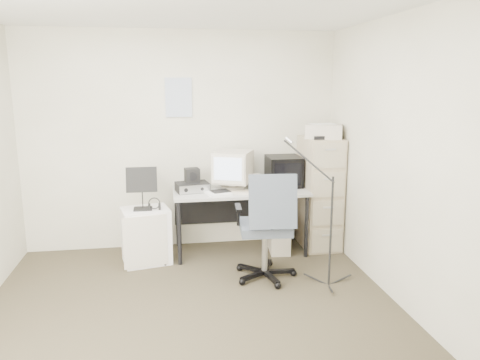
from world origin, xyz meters
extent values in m
cube|color=#3B3625|center=(0.00, 0.00, -0.01)|extent=(3.60, 3.60, 0.01)
cube|color=white|center=(0.00, 0.00, 2.50)|extent=(3.60, 3.60, 0.01)
cube|color=silver|center=(0.00, 1.80, 1.25)|extent=(3.60, 0.02, 2.50)
cube|color=silver|center=(0.00, -1.80, 1.25)|extent=(3.60, 0.02, 2.50)
cube|color=silver|center=(1.80, 0.00, 1.25)|extent=(0.02, 3.60, 2.50)
cube|color=white|center=(-0.02, 1.79, 1.75)|extent=(0.30, 0.02, 0.44)
cube|color=#B5AA98|center=(1.58, 1.48, 0.65)|extent=(0.40, 0.60, 1.30)
cube|color=silver|center=(1.58, 1.41, 1.38)|extent=(0.47, 0.40, 0.16)
cube|color=#A4A297|center=(0.63, 1.45, 0.36)|extent=(1.50, 0.70, 0.73)
cube|color=silver|center=(0.56, 1.51, 0.95)|extent=(0.52, 0.53, 0.43)
cube|color=black|center=(1.17, 1.58, 0.90)|extent=(0.39, 0.41, 0.35)
cube|color=beige|center=(0.84, 1.56, 0.81)|extent=(0.10, 0.10, 0.15)
cube|color=silver|center=(0.63, 1.28, 0.74)|extent=(0.44, 0.27, 0.02)
cube|color=black|center=(0.89, 1.22, 0.75)|extent=(0.07, 0.11, 0.03)
cube|color=black|center=(0.09, 1.45, 0.78)|extent=(0.39, 0.31, 0.10)
cube|color=black|center=(0.10, 1.50, 0.91)|extent=(0.17, 0.17, 0.15)
cube|color=white|center=(0.35, 1.31, 0.74)|extent=(0.32, 0.38, 0.02)
cube|color=silver|center=(1.08, 1.43, 0.23)|extent=(0.27, 0.51, 0.46)
cube|color=slate|center=(0.75, 0.68, 0.55)|extent=(0.69, 0.69, 1.10)
cube|color=white|center=(-0.42, 1.28, 0.30)|extent=(0.55, 0.48, 0.60)
cube|color=black|center=(-0.44, 1.25, 0.83)|extent=(0.35, 0.25, 0.47)
torus|color=black|center=(-0.32, 1.22, 0.64)|extent=(0.18, 0.18, 0.02)
cylinder|color=black|center=(1.34, 0.41, 0.70)|extent=(0.03, 0.03, 1.40)
camera|label=1|loc=(-0.19, -3.63, 1.94)|focal=35.00mm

